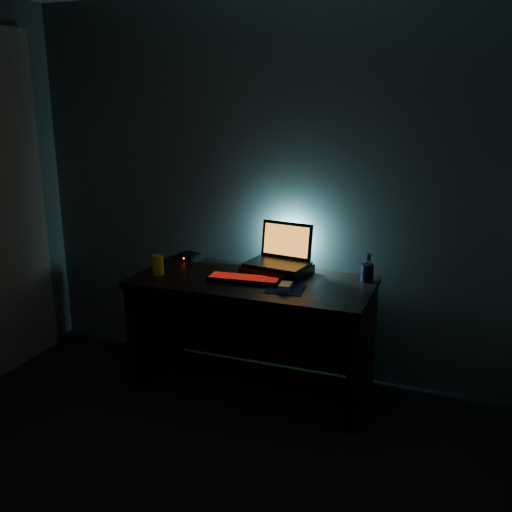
{
  "coord_description": "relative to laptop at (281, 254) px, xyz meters",
  "views": [
    {
      "loc": [
        1.22,
        -1.56,
        1.85
      ],
      "look_at": [
        0.04,
        1.57,
        0.92
      ],
      "focal_mm": 40.0,
      "sensor_mm": 36.0,
      "label": 1
    }
  ],
  "objects": [
    {
      "name": "room",
      "position": [
        -0.12,
        -1.83,
        0.38
      ],
      "size": [
        3.5,
        4.0,
        2.5
      ],
      "color": "black",
      "rests_on": "ground"
    },
    {
      "name": "desk",
      "position": [
        -0.12,
        -0.16,
        -0.38
      ],
      "size": [
        1.5,
        0.7,
        0.75
      ],
      "color": "black",
      "rests_on": "ground"
    },
    {
      "name": "curtain",
      "position": [
        -1.83,
        -0.41,
        0.28
      ],
      "size": [
        0.06,
        0.65,
        2.3
      ],
      "primitive_type": "cube",
      "color": "beige",
      "rests_on": "ground"
    },
    {
      "name": "riser",
      "position": [
        -0.01,
        -0.05,
        -0.09
      ],
      "size": [
        0.44,
        0.36,
        0.06
      ],
      "primitive_type": "cube",
      "rotation": [
        0.0,
        0.0,
        -0.16
      ],
      "color": "black",
      "rests_on": "desk"
    },
    {
      "name": "laptop",
      "position": [
        0.0,
        0.0,
        0.0
      ],
      "size": [
        0.42,
        0.34,
        0.26
      ],
      "rotation": [
        0.0,
        0.0,
        -0.16
      ],
      "color": "black",
      "rests_on": "riser"
    },
    {
      "name": "keyboard",
      "position": [
        -0.15,
        -0.26,
        -0.11
      ],
      "size": [
        0.47,
        0.18,
        0.03
      ],
      "rotation": [
        0.0,
        0.0,
        0.08
      ],
      "color": "black",
      "rests_on": "desk"
    },
    {
      "name": "mousepad",
      "position": [
        0.14,
        -0.33,
        -0.12
      ],
      "size": [
        0.24,
        0.22,
        0.0
      ],
      "primitive_type": "cube",
      "rotation": [
        0.0,
        0.0,
        0.09
      ],
      "color": "#0C1B56",
      "rests_on": "desk"
    },
    {
      "name": "mouse",
      "position": [
        0.14,
        -0.33,
        -0.1
      ],
      "size": [
        0.08,
        0.12,
        0.03
      ],
      "primitive_type": "cube",
      "rotation": [
        0.0,
        0.0,
        0.09
      ],
      "color": "#9B9AA0",
      "rests_on": "mousepad"
    },
    {
      "name": "pen_cup",
      "position": [
        0.56,
        0.0,
        -0.06
      ],
      "size": [
        0.1,
        0.1,
        0.11
      ],
      "primitive_type": "cylinder",
      "rotation": [
        0.0,
        0.0,
        0.27
      ],
      "color": "black",
      "rests_on": "desk"
    },
    {
      "name": "juice_glass",
      "position": [
        -0.72,
        -0.33,
        -0.06
      ],
      "size": [
        0.09,
        0.09,
        0.13
      ],
      "primitive_type": "cylinder",
      "rotation": [
        0.0,
        0.0,
        -0.25
      ],
      "color": "yellow",
      "rests_on": "desk"
    },
    {
      "name": "router",
      "position": [
        -0.69,
        0.05,
        -0.1
      ],
      "size": [
        0.17,
        0.16,
        0.05
      ],
      "rotation": [
        0.0,
        0.0,
        -0.37
      ],
      "color": "black",
      "rests_on": "desk"
    }
  ]
}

